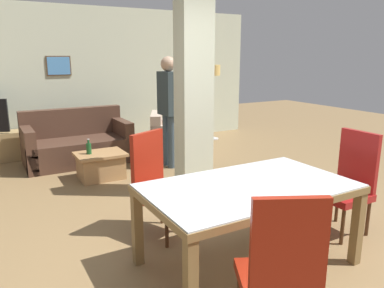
{
  "coord_description": "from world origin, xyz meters",
  "views": [
    {
      "loc": [
        -1.89,
        -2.36,
        1.8
      ],
      "look_at": [
        0.0,
        0.97,
        0.88
      ],
      "focal_mm": 35.0,
      "sensor_mm": 36.0,
      "label": 1
    }
  ],
  "objects_px": {
    "dining_chair_near_left": "(281,270)",
    "sofa": "(77,145)",
    "dining_table": "(248,200)",
    "dining_chair_far_left": "(156,182)",
    "dining_chair_head_right": "(349,181)",
    "floor_lamp": "(213,78)",
    "armchair": "(173,139)",
    "bottle": "(89,148)",
    "coffee_table": "(101,165)",
    "standing_person": "(169,104)"
  },
  "relations": [
    {
      "from": "dining_chair_head_right",
      "to": "floor_lamp",
      "type": "distance_m",
      "value": 4.6
    },
    {
      "from": "dining_chair_near_left",
      "to": "dining_chair_far_left",
      "type": "xyz_separation_m",
      "value": [
        0.0,
        1.81,
        0.0
      ]
    },
    {
      "from": "dining_table",
      "to": "standing_person",
      "type": "xyz_separation_m",
      "value": [
        0.72,
        3.0,
        0.43
      ]
    },
    {
      "from": "dining_chair_head_right",
      "to": "coffee_table",
      "type": "height_order",
      "value": "dining_chair_head_right"
    },
    {
      "from": "dining_chair_near_left",
      "to": "sofa",
      "type": "bearing_deg",
      "value": 117.65
    },
    {
      "from": "dining_chair_far_left",
      "to": "dining_chair_head_right",
      "type": "xyz_separation_m",
      "value": [
        1.73,
        -0.93,
        0.0
      ]
    },
    {
      "from": "coffee_table",
      "to": "standing_person",
      "type": "xyz_separation_m",
      "value": [
        1.16,
        0.06,
        0.83
      ]
    },
    {
      "from": "floor_lamp",
      "to": "dining_table",
      "type": "bearing_deg",
      "value": -119.29
    },
    {
      "from": "dining_chair_far_left",
      "to": "bottle",
      "type": "xyz_separation_m",
      "value": [
        -0.16,
        2.03,
        -0.07
      ]
    },
    {
      "from": "dining_table",
      "to": "dining_chair_far_left",
      "type": "relative_size",
      "value": 1.68
    },
    {
      "from": "dining_chair_head_right",
      "to": "dining_chair_near_left",
      "type": "bearing_deg",
      "value": 116.92
    },
    {
      "from": "sofa",
      "to": "bottle",
      "type": "xyz_separation_m",
      "value": [
        -0.06,
        -1.02,
        0.17
      ]
    },
    {
      "from": "dining_chair_far_left",
      "to": "standing_person",
      "type": "xyz_separation_m",
      "value": [
        1.16,
        2.06,
        0.49
      ]
    },
    {
      "from": "dining_table",
      "to": "dining_chair_head_right",
      "type": "height_order",
      "value": "dining_chair_head_right"
    },
    {
      "from": "dining_table",
      "to": "sofa",
      "type": "distance_m",
      "value": 4.03
    },
    {
      "from": "dining_table",
      "to": "dining_chair_far_left",
      "type": "xyz_separation_m",
      "value": [
        -0.43,
        0.93,
        -0.06
      ]
    },
    {
      "from": "dining_table",
      "to": "bottle",
      "type": "distance_m",
      "value": 3.03
    },
    {
      "from": "dining_chair_head_right",
      "to": "armchair",
      "type": "distance_m",
      "value": 3.7
    },
    {
      "from": "dining_table",
      "to": "dining_chair_near_left",
      "type": "bearing_deg",
      "value": -116.47
    },
    {
      "from": "bottle",
      "to": "coffee_table",
      "type": "bearing_deg",
      "value": -9.35
    },
    {
      "from": "armchair",
      "to": "dining_chair_far_left",
      "type": "bearing_deg",
      "value": -3.31
    },
    {
      "from": "dining_table",
      "to": "coffee_table",
      "type": "bearing_deg",
      "value": 98.51
    },
    {
      "from": "sofa",
      "to": "floor_lamp",
      "type": "height_order",
      "value": "floor_lamp"
    },
    {
      "from": "dining_table",
      "to": "sofa",
      "type": "height_order",
      "value": "sofa"
    },
    {
      "from": "coffee_table",
      "to": "standing_person",
      "type": "distance_m",
      "value": 1.43
    },
    {
      "from": "coffee_table",
      "to": "armchair",
      "type": "bearing_deg",
      "value": 25.28
    },
    {
      "from": "dining_chair_head_right",
      "to": "sofa",
      "type": "height_order",
      "value": "dining_chair_head_right"
    },
    {
      "from": "dining_table",
      "to": "dining_chair_head_right",
      "type": "distance_m",
      "value": 1.29
    },
    {
      "from": "dining_chair_far_left",
      "to": "dining_chair_head_right",
      "type": "relative_size",
      "value": 1.0
    },
    {
      "from": "armchair",
      "to": "coffee_table",
      "type": "distance_m",
      "value": 1.74
    },
    {
      "from": "standing_person",
      "to": "bottle",
      "type": "bearing_deg",
      "value": 88.57
    },
    {
      "from": "dining_table",
      "to": "dining_chair_far_left",
      "type": "bearing_deg",
      "value": 114.97
    },
    {
      "from": "dining_chair_head_right",
      "to": "coffee_table",
      "type": "relative_size",
      "value": 1.5
    },
    {
      "from": "armchair",
      "to": "bottle",
      "type": "distance_m",
      "value": 1.88
    },
    {
      "from": "bottle",
      "to": "dining_chair_near_left",
      "type": "bearing_deg",
      "value": -87.65
    },
    {
      "from": "dining_table",
      "to": "floor_lamp",
      "type": "xyz_separation_m",
      "value": [
        2.45,
        4.38,
        0.73
      ]
    },
    {
      "from": "dining_chair_head_right",
      "to": "dining_table",
      "type": "bearing_deg",
      "value": 90.0
    },
    {
      "from": "dining_table",
      "to": "dining_chair_far_left",
      "type": "distance_m",
      "value": 1.03
    },
    {
      "from": "sofa",
      "to": "standing_person",
      "type": "xyz_separation_m",
      "value": [
        1.26,
        -0.99,
        0.73
      ]
    },
    {
      "from": "bottle",
      "to": "dining_chair_head_right",
      "type": "bearing_deg",
      "value": -57.54
    },
    {
      "from": "bottle",
      "to": "floor_lamp",
      "type": "height_order",
      "value": "floor_lamp"
    },
    {
      "from": "dining_chair_head_right",
      "to": "floor_lamp",
      "type": "xyz_separation_m",
      "value": [
        1.16,
        4.38,
        0.78
      ]
    },
    {
      "from": "sofa",
      "to": "coffee_table",
      "type": "relative_size",
      "value": 2.43
    },
    {
      "from": "dining_table",
      "to": "dining_chair_far_left",
      "type": "height_order",
      "value": "dining_chair_far_left"
    },
    {
      "from": "dining_table",
      "to": "sofa",
      "type": "relative_size",
      "value": 1.03
    },
    {
      "from": "dining_chair_head_right",
      "to": "armchair",
      "type": "bearing_deg",
      "value": 2.47
    },
    {
      "from": "armchair",
      "to": "standing_person",
      "type": "relative_size",
      "value": 0.63
    },
    {
      "from": "dining_chair_near_left",
      "to": "armchair",
      "type": "xyz_separation_m",
      "value": [
        1.57,
        4.56,
        -0.27
      ]
    },
    {
      "from": "dining_chair_near_left",
      "to": "sofa",
      "type": "distance_m",
      "value": 4.87
    },
    {
      "from": "dining_chair_head_right",
      "to": "coffee_table",
      "type": "bearing_deg",
      "value": 30.5
    }
  ]
}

